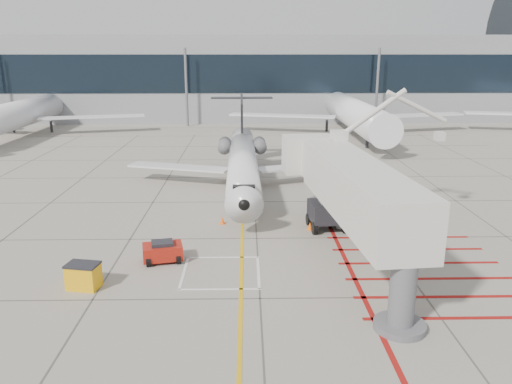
{
  "coord_description": "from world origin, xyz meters",
  "views": [
    {
      "loc": [
        -0.59,
        -25.61,
        11.4
      ],
      "look_at": [
        0.0,
        6.0,
        2.5
      ],
      "focal_mm": 35.0,
      "sensor_mm": 36.0,
      "label": 1
    }
  ],
  "objects_px": {
    "spill_bin": "(83,276)",
    "regional_jet": "(243,153)",
    "jet_bridge": "(357,199)",
    "pushback_tug": "(163,251)"
  },
  "relations": [
    {
      "from": "pushback_tug",
      "to": "spill_bin",
      "type": "bearing_deg",
      "value": -148.96
    },
    {
      "from": "regional_jet",
      "to": "jet_bridge",
      "type": "relative_size",
      "value": 1.4
    },
    {
      "from": "jet_bridge",
      "to": "spill_bin",
      "type": "distance_m",
      "value": 14.59
    },
    {
      "from": "pushback_tug",
      "to": "spill_bin",
      "type": "xyz_separation_m",
      "value": [
        -3.41,
        -3.22,
        0.03
      ]
    },
    {
      "from": "jet_bridge",
      "to": "pushback_tug",
      "type": "relative_size",
      "value": 8.8
    },
    {
      "from": "regional_jet",
      "to": "pushback_tug",
      "type": "bearing_deg",
      "value": -109.12
    },
    {
      "from": "spill_bin",
      "to": "pushback_tug",
      "type": "bearing_deg",
      "value": 54.34
    },
    {
      "from": "jet_bridge",
      "to": "pushback_tug",
      "type": "height_order",
      "value": "jet_bridge"
    },
    {
      "from": "spill_bin",
      "to": "regional_jet",
      "type": "bearing_deg",
      "value": 75.72
    },
    {
      "from": "jet_bridge",
      "to": "spill_bin",
      "type": "height_order",
      "value": "jet_bridge"
    }
  ]
}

